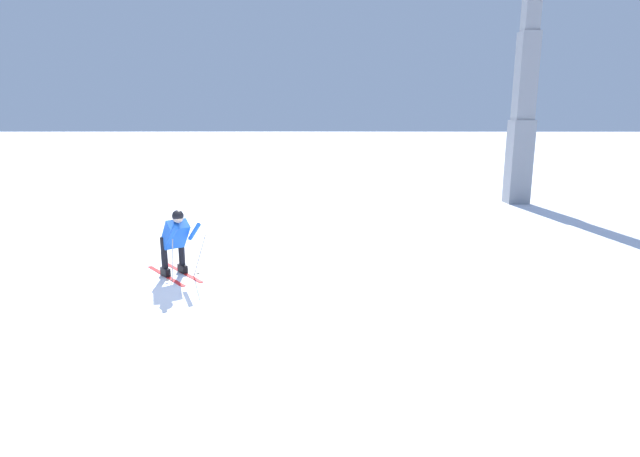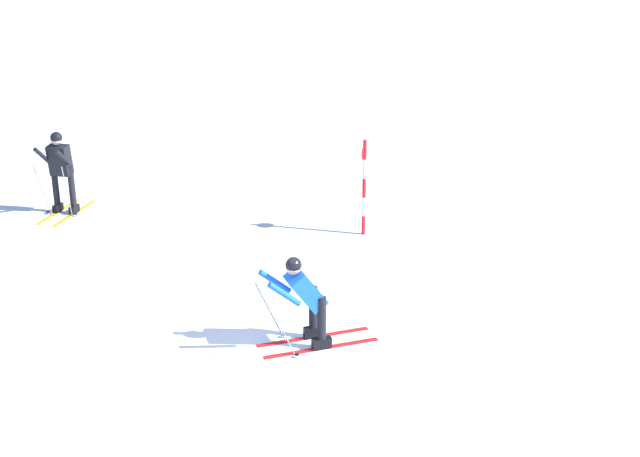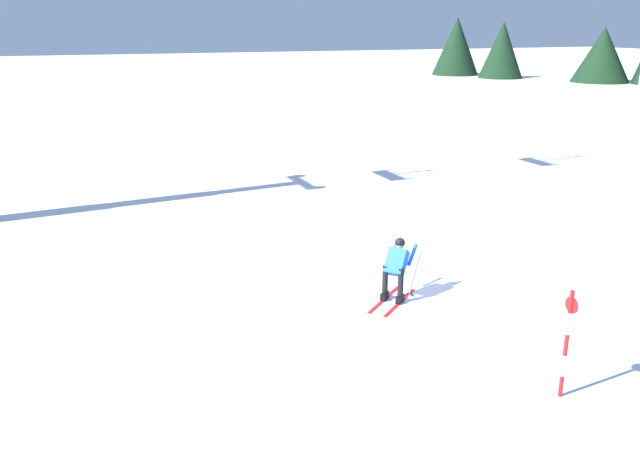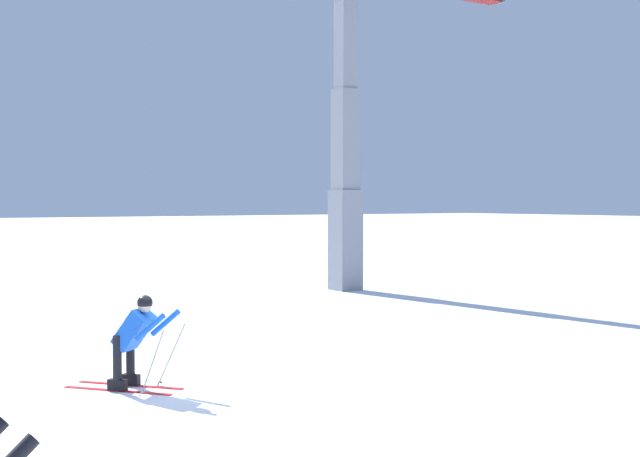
{
  "view_description": "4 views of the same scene",
  "coord_description": "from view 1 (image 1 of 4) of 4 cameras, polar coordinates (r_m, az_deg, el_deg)",
  "views": [
    {
      "loc": [
        9.46,
        2.43,
        3.11
      ],
      "look_at": [
        -1.4,
        2.38,
        0.76
      ],
      "focal_mm": 28.18,
      "sensor_mm": 36.0,
      "label": 1
    },
    {
      "loc": [
        -4.26,
        9.68,
        5.81
      ],
      "look_at": [
        -0.94,
        0.63,
        2.28
      ],
      "focal_mm": 47.33,
      "sensor_mm": 36.0,
      "label": 2
    },
    {
      "loc": [
        -7.13,
        -12.75,
        5.98
      ],
      "look_at": [
        -1.06,
        2.16,
        0.98
      ],
      "focal_mm": 37.22,
      "sensor_mm": 36.0,
      "label": 3
    },
    {
      "loc": [
        11.2,
        -4.84,
        2.76
      ],
      "look_at": [
        0.36,
        2.32,
        2.33
      ],
      "focal_mm": 46.13,
      "sensor_mm": 36.0,
      "label": 4
    }
  ],
  "objects": [
    {
      "name": "skier_carving_main",
      "position": [
        10.45,
        -16.06,
        -1.08
      ],
      "size": [
        1.68,
        1.53,
        1.54
      ],
      "color": "red",
      "rests_on": "ground_plane"
    },
    {
      "name": "ground_plane",
      "position": [
        10.25,
        -13.53,
        -5.82
      ],
      "size": [
        260.0,
        260.0,
        0.0
      ],
      "primitive_type": "plane",
      "color": "white"
    },
    {
      "name": "lift_tower_near",
      "position": [
        20.53,
        22.21,
        14.07
      ],
      "size": [
        0.8,
        2.57,
        9.9
      ],
      "color": "gray",
      "rests_on": "ground_plane"
    }
  ]
}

